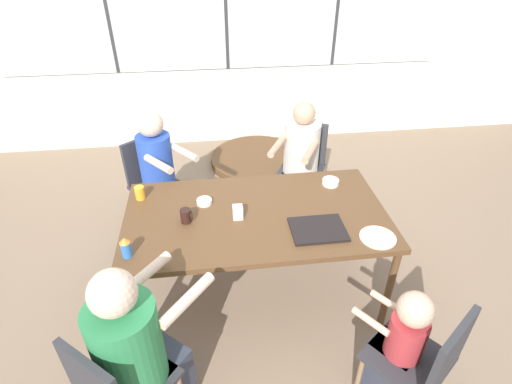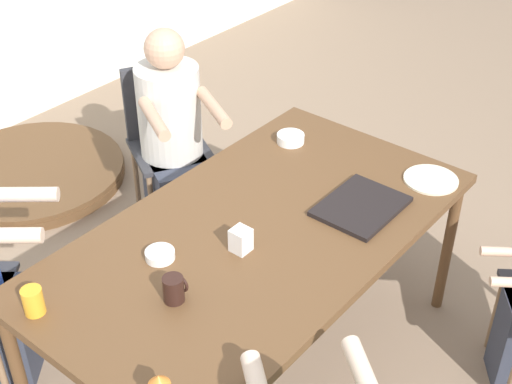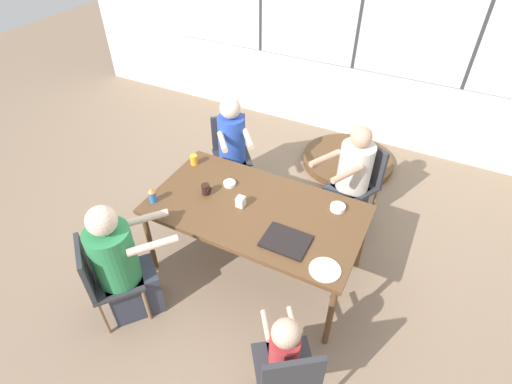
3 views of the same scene
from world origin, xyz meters
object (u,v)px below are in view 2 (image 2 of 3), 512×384
object	(u,v)px
folded_table_stack	(31,173)
person_man_blue_shirt	(174,144)
chair_for_man_blue_shirt	(165,129)
coffee_mug	(174,289)
bowl_cereal	(160,255)
bowl_white_shallow	(291,138)
milk_carton_small	(241,240)
juice_glass	(33,301)

from	to	relation	value
folded_table_stack	person_man_blue_shirt	bearing A→B (deg)	-75.16
chair_for_man_blue_shirt	coffee_mug	bearing A→B (deg)	75.60
coffee_mug	bowl_cereal	size ratio (longest dim) A/B	0.89
bowl_white_shallow	milk_carton_small	bearing A→B (deg)	-156.06
juice_glass	folded_table_stack	size ratio (longest dim) A/B	0.09
juice_glass	folded_table_stack	world-z (taller)	juice_glass
person_man_blue_shirt	juice_glass	xyz separation A→B (m)	(-1.37, -0.73, 0.30)
bowl_cereal	folded_table_stack	distance (m)	2.10
juice_glass	folded_table_stack	bearing A→B (deg)	57.72
person_man_blue_shirt	juice_glass	distance (m)	1.58
juice_glass	chair_for_man_blue_shirt	bearing A→B (deg)	31.18
chair_for_man_blue_shirt	juice_glass	size ratio (longest dim) A/B	8.67
chair_for_man_blue_shirt	juice_glass	distance (m)	1.71
coffee_mug	bowl_cereal	bearing A→B (deg)	58.19
juice_glass	milk_carton_small	distance (m)	0.76
coffee_mug	bowl_cereal	xyz separation A→B (m)	(0.12, 0.20, -0.03)
bowl_white_shallow	folded_table_stack	world-z (taller)	bowl_white_shallow
coffee_mug	milk_carton_small	world-z (taller)	coffee_mug
milk_carton_small	bowl_white_shallow	world-z (taller)	milk_carton_small
juice_glass	milk_carton_small	size ratio (longest dim) A/B	1.04
bowl_cereal	folded_table_stack	bearing A→B (deg)	71.16
milk_carton_small	person_man_blue_shirt	bearing A→B (deg)	57.12
bowl_white_shallow	person_man_blue_shirt	bearing A→B (deg)	95.66
person_man_blue_shirt	bowl_cereal	size ratio (longest dim) A/B	10.34
bowl_white_shallow	bowl_cereal	bearing A→B (deg)	-172.22
juice_glass	bowl_white_shallow	bearing A→B (deg)	0.42
juice_glass	person_man_blue_shirt	bearing A→B (deg)	28.03
bowl_white_shallow	folded_table_stack	size ratio (longest dim) A/B	0.11
coffee_mug	juice_glass	size ratio (longest dim) A/B	0.99
person_man_blue_shirt	folded_table_stack	world-z (taller)	person_man_blue_shirt
bowl_white_shallow	bowl_cereal	xyz separation A→B (m)	(-0.97, -0.13, -0.00)
person_man_blue_shirt	chair_for_man_blue_shirt	bearing A→B (deg)	-90.00
coffee_mug	folded_table_stack	size ratio (longest dim) A/B	0.09
folded_table_stack	milk_carton_small	bearing A→B (deg)	-101.27
person_man_blue_shirt	bowl_cereal	bearing A→B (deg)	71.63
folded_table_stack	bowl_cereal	bearing A→B (deg)	-108.84
bowl_white_shallow	bowl_cereal	world-z (taller)	bowl_white_shallow
coffee_mug	bowl_white_shallow	bearing A→B (deg)	16.75
person_man_blue_shirt	folded_table_stack	size ratio (longest dim) A/B	1.00
chair_for_man_blue_shirt	juice_glass	world-z (taller)	chair_for_man_blue_shirt
juice_glass	bowl_white_shallow	world-z (taller)	juice_glass
chair_for_man_blue_shirt	bowl_cereal	world-z (taller)	chair_for_man_blue_shirt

